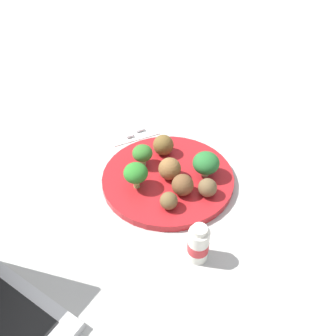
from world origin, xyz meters
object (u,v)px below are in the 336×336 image
Objects in this scene: broccoli_floret_back_left at (206,163)px; knife at (120,124)px; yogurt_bottle at (198,244)px; meatball_center at (208,188)px; meatball_front_left at (170,169)px; napkin at (126,122)px; broccoli_floret_near_rim at (135,173)px; broccoli_floret_mid_right at (142,153)px; meatball_back_right at (163,145)px; plate at (168,178)px; fork at (133,120)px; meatball_front_right at (169,201)px; meatball_mid_right at (181,186)px.

knife is (-0.28, -0.08, -0.04)m from broccoli_floret_back_left.
yogurt_bottle is (0.43, -0.04, 0.03)m from knife.
broccoli_floret_back_left is 1.48× the size of meatball_center.
meatball_front_left is 0.26m from napkin.
broccoli_floret_near_rim reaches higher than broccoli_floret_back_left.
knife is at bearing -171.06° from meatball_center.
meatball_back_right is (-0.01, 0.06, -0.01)m from broccoli_floret_mid_right.
meatball_back_right is (-0.07, 0.10, -0.01)m from broccoli_floret_near_rim.
yogurt_bottle is at bearing -36.80° from broccoli_floret_back_left.
broccoli_floret_back_left is 0.14m from broccoli_floret_mid_right.
plate is 2.32× the size of fork.
meatball_mid_right is at bearing 118.50° from meatball_front_right.
meatball_back_right is 0.18m from knife.
broccoli_floret_mid_right is 1.05× the size of meatball_front_left.
meatball_mid_right reaches higher than fork.
meatball_front_left is 0.39× the size of fork.
yogurt_bottle reaches higher than broccoli_floret_near_rim.
knife reaches higher than napkin.
meatball_mid_right is 0.05m from meatball_front_left.
napkin is at bearing -115.60° from fork.
napkin is at bearing -167.64° from broccoli_floret_back_left.
meatball_center reaches higher than plate.
meatball_center is 0.26× the size of knife.
meatball_center is (0.09, 0.04, 0.03)m from plate.
meatball_front_left is (-0.07, 0.04, 0.01)m from meatball_front_right.
broccoli_floret_near_rim is at bearing -91.35° from plate.
broccoli_floret_mid_right is at bearing -6.48° from knife.
yogurt_bottle is at bearing -13.79° from plate.
napkin is 2.18× the size of yogurt_bottle.
meatball_back_right reaches higher than fork.
plate reaches higher than knife.
meatball_mid_right is (0.06, 0.07, -0.01)m from broccoli_floret_near_rim.
fork and knife have the same top height.
fork is (-0.17, -0.00, -0.03)m from meatball_back_right.
broccoli_floret_back_left is 1.27× the size of meatball_mid_right.
plate is at bearing 166.21° from yogurt_bottle.
meatball_back_right is at bearing 6.14° from napkin.
plate is 1.65× the size of napkin.
broccoli_floret_near_rim is at bearing -128.04° from meatball_center.
fork is at bearing 168.17° from meatball_front_right.
broccoli_floret_back_left reaches higher than meatball_front_left.
meatball_center reaches higher than napkin.
broccoli_floret_back_left reaches higher than fork.
meatball_center is (0.05, -0.03, -0.01)m from broccoli_floret_back_left.
plate reaches higher than fork.
meatball_center is at bearing 51.96° from broccoli_floret_near_rim.
broccoli_floret_near_rim is 0.47× the size of fork.
napkin is at bearing -174.24° from meatball_center.
meatball_front_left reaches higher than meatball_front_right.
meatball_center is at bearing 8.94° from knife.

